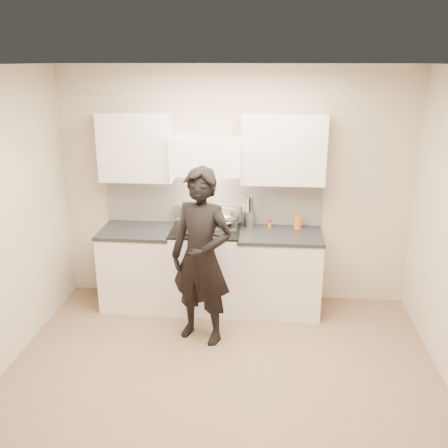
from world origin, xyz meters
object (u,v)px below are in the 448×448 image
at_px(stove, 206,268).
at_px(wok, 225,216).
at_px(utensil_crock, 249,217).
at_px(person, 201,257).
at_px(counter_right, 279,272).

relative_size(stove, wok, 2.34).
relative_size(utensil_crock, person, 0.19).
height_order(counter_right, person, person).
xyz_separation_m(counter_right, person, (-0.79, -0.71, 0.43)).
distance_m(stove, wok, 0.63).
relative_size(stove, person, 0.54).
height_order(counter_right, utensil_crock, utensil_crock).
distance_m(counter_right, wok, 0.88).
height_order(utensil_crock, person, person).
distance_m(wok, utensil_crock, 0.29).
height_order(stove, wok, wok).
relative_size(counter_right, utensil_crock, 2.67).
bearing_deg(stove, utensil_crock, 23.89).
bearing_deg(counter_right, stove, -180.00).
relative_size(wok, person, 0.23).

